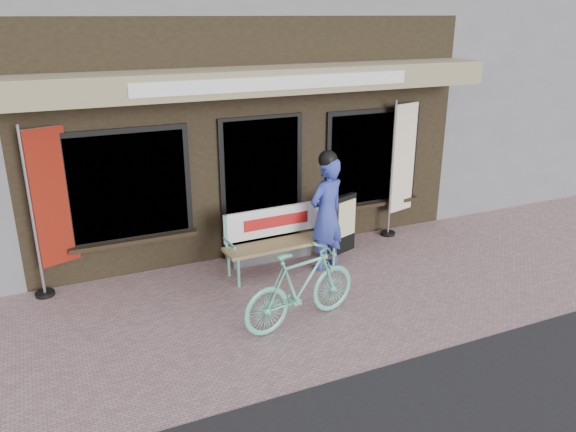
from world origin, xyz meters
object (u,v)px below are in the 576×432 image
bicycle (301,287)px  nobori_cream (401,166)px  person (327,212)px  nobori_red (50,208)px  menu_stand (344,223)px  bench (279,234)px

bicycle → nobori_cream: (2.88, 2.10, 0.71)m
bicycle → nobori_cream: 3.63m
person → bicycle: 1.72m
nobori_red → person: bearing=-33.0°
person → nobori_red: nobori_red is taller
menu_stand → bicycle: bearing=-152.9°
person → nobori_cream: nobori_cream is taller
person → nobori_cream: bearing=4.2°
bicycle → menu_stand: bicycle is taller
person → menu_stand: person is taller
nobori_red → menu_stand: size_ratio=2.46×
bench → nobori_red: size_ratio=0.75×
nobori_cream → bench: bearing=177.9°
person → bench: bearing=140.8°
bicycle → nobori_red: bearing=39.6°
person → menu_stand: size_ratio=1.90×
nobori_red → nobori_cream: bearing=-20.7°
nobori_cream → menu_stand: size_ratio=2.43×
nobori_red → menu_stand: nobori_red is taller
bicycle → nobori_cream: size_ratio=0.71×
bicycle → menu_stand: 2.33m
bench → bicycle: (-0.39, -1.55, -0.06)m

